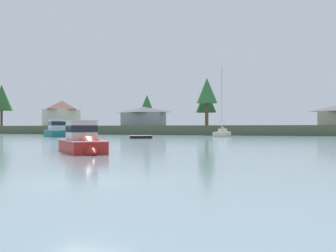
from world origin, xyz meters
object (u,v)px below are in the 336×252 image
Objects in this scene: sailboat_cream at (222,135)px; cruiser_teal at (56,132)px; dinghy_black at (141,137)px; cruiser_wood at (84,137)px; cruiser_red at (83,145)px.

cruiser_teal is at bearing -159.45° from sailboat_cream.
dinghy_black is at bearing -118.07° from sailboat_cream.
dinghy_black is at bearing 68.98° from cruiser_wood.
cruiser_red is at bearing -87.83° from sailboat_cream.
sailboat_cream is (8.77, 16.45, 0.13)m from dinghy_black.
cruiser_wood is at bearing -111.02° from dinghy_black.
cruiser_red is at bearing -56.89° from cruiser_wood.
dinghy_black is 20.62m from cruiser_teal.
sailboat_cream is 1.92× the size of cruiser_wood.
cruiser_teal is (-16.10, 15.36, 0.39)m from cruiser_wood.
cruiser_red is (14.28, -21.90, 0.09)m from cruiser_wood.
cruiser_wood reaches higher than dinghy_black.
sailboat_cream is at bearing 20.55° from cruiser_teal.
cruiser_red is (10.58, -31.52, 0.34)m from dinghy_black.
sailboat_cream is at bearing 61.93° from dinghy_black.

